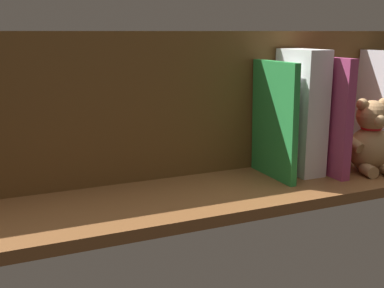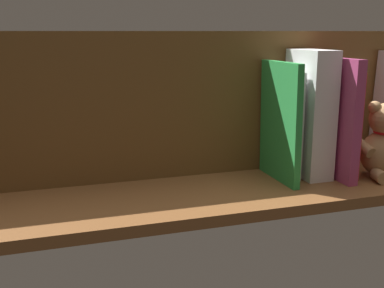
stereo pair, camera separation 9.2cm
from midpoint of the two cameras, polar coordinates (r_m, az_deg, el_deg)
The scene contains 10 objects.
ground_plane at distance 94.68cm, azimuth -2.79°, elevation -6.40°, with size 117.14×26.79×2.20cm, color brown.
shelf_back_panel at distance 100.80cm, azimuth -5.16°, elevation 4.52°, with size 117.14×1.50×30.99cm, color brown.
book_0 at distance 122.50cm, azimuth 20.00°, elevation 2.94°, with size 1.36×12.54×20.84cm, color blue.
book_1 at distance 118.94cm, azimuth 19.93°, elevation 4.05°, with size 1.90×16.65×26.58cm, color silver.
teddy_bear at distance 111.84cm, azimuth 18.53°, elevation 0.49°, with size 13.12×12.11×16.61cm.
book_2 at distance 110.45cm, azimuth 13.81°, elevation 2.81°, with size 1.22×14.49×22.81cm, color red.
book_3 at distance 107.78cm, azimuth 13.19°, elevation 3.34°, with size 2.13×16.94×25.57cm, color #B23F72.
dictionary_thick_white at distance 106.53cm, azimuth 10.54°, elevation 3.80°, with size 5.71×12.75×27.21cm, color white.
book_4 at distance 105.24cm, azimuth 7.90°, elevation 2.57°, with size 2.58×10.61×22.81cm, color silver.
book_5 at distance 101.53cm, azimuth 7.30°, elevation 2.80°, with size 1.42×15.59×24.94cm, color green.
Camera 1 is at (35.67, 81.78, 30.91)cm, focal length 44.41 mm.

